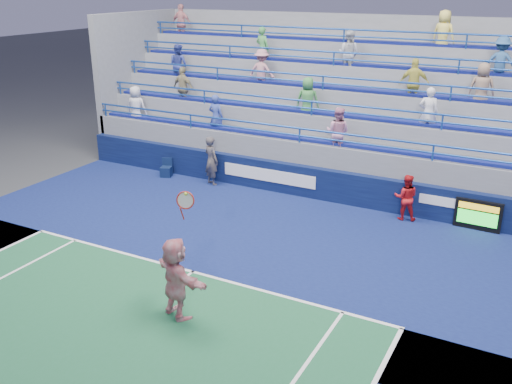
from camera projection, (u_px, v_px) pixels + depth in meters
The scene contains 8 objects.
ground at pixel (193, 273), 14.76m from camera, with size 120.00×120.00×0.00m, color #333538.
sponsor_wall at pixel (296, 180), 19.94m from camera, with size 18.00×0.32×1.10m.
bleacher_stand at pixel (335, 129), 22.73m from camera, with size 18.00×5.60×6.13m.
serve_speed_board at pixel (478, 215), 17.14m from camera, with size 1.36×0.19×0.94m.
judge_chair at pixel (167, 171), 21.89m from camera, with size 0.51×0.52×0.71m.
tennis_player at pixel (176, 278), 12.53m from camera, with size 1.85×1.21×3.06m.
line_judge at pixel (211, 161), 20.84m from camera, with size 0.67×0.44×1.83m, color #121933.
ball_girl at pixel (406, 197), 17.78m from camera, with size 0.72×0.56×1.49m, color red.
Camera 1 is at (7.60, -10.80, 7.10)m, focal length 40.00 mm.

